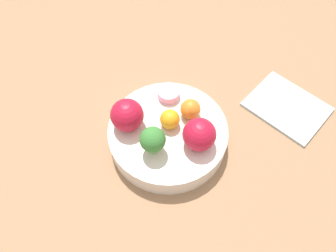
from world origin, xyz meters
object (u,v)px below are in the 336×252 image
at_px(bowl, 168,135).
at_px(broccoli, 153,140).
at_px(orange_front, 168,119).
at_px(apple_green, 199,135).
at_px(small_cup, 169,94).
at_px(napkin, 287,107).
at_px(orange_back, 190,109).
at_px(apple_red, 127,115).

relative_size(bowl, broccoli, 3.81).
bearing_deg(orange_front, broccoli, 85.35).
height_order(apple_green, small_cup, apple_green).
relative_size(bowl, apple_green, 3.78).
relative_size(broccoli, napkin, 0.31).
height_order(small_cup, napkin, small_cup).
relative_size(orange_front, small_cup, 0.84).
xyz_separation_m(orange_front, orange_back, (-0.03, -0.03, 0.00)).
bearing_deg(small_cup, orange_front, 108.26).
bearing_deg(broccoli, bowl, -100.35).
xyz_separation_m(bowl, apple_green, (-0.06, 0.01, 0.05)).
xyz_separation_m(broccoli, small_cup, (0.02, -0.12, -0.03)).
xyz_separation_m(broccoli, napkin, (-0.22, -0.21, -0.08)).
distance_m(bowl, broccoli, 0.08).
xyz_separation_m(bowl, broccoli, (0.01, 0.05, 0.06)).
distance_m(apple_red, napkin, 0.34).
relative_size(apple_red, apple_green, 1.02).
relative_size(broccoli, apple_red, 0.97).
distance_m(apple_red, orange_back, 0.12).
distance_m(small_cup, napkin, 0.26).
bearing_deg(apple_green, napkin, -130.34).
distance_m(apple_green, orange_front, 0.07).
xyz_separation_m(bowl, napkin, (-0.21, -0.16, -0.02)).
bearing_deg(napkin, small_cup, 20.95).
bearing_deg(apple_green, apple_red, 2.46).
distance_m(broccoli, orange_back, 0.10).
distance_m(broccoli, apple_green, 0.08).
bearing_deg(small_cup, bowl, 109.01).
bearing_deg(small_cup, orange_back, 151.91).
xyz_separation_m(broccoli, orange_front, (-0.00, -0.06, -0.02)).
relative_size(orange_front, napkin, 0.19).
distance_m(bowl, orange_front, 0.04).
distance_m(apple_green, napkin, 0.24).
xyz_separation_m(broccoli, apple_green, (-0.07, -0.04, -0.00)).
bearing_deg(orange_back, broccoli, 68.28).
xyz_separation_m(apple_red, small_cup, (-0.05, -0.09, -0.02)).
xyz_separation_m(orange_back, napkin, (-0.18, -0.12, -0.06)).
bearing_deg(apple_red, broccoli, 151.22).
bearing_deg(apple_green, broccoli, 29.86).
height_order(orange_back, small_cup, orange_back).
bearing_deg(apple_green, orange_front, -16.90).
relative_size(orange_back, small_cup, 0.87).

